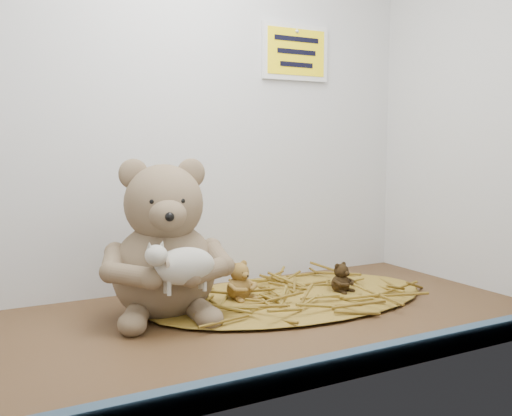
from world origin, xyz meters
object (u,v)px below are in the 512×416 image
main_teddy (164,238)px  toy_lamb (185,266)px  mini_teddy_brown (341,276)px  mini_teddy_tan (239,279)px

main_teddy → toy_lamb: size_ratio=2.11×
toy_lamb → mini_teddy_brown: bearing=8.9°
main_teddy → mini_teddy_tan: size_ratio=3.77×
main_teddy → mini_teddy_tan: main_teddy is taller
toy_lamb → mini_teddy_tan: toy_lamb is taller
toy_lamb → main_teddy: bearing=90.0°
main_teddy → mini_teddy_tan: (16.04, 0.32, -9.83)cm
toy_lamb → mini_teddy_brown: 39.12cm
toy_lamb → mini_teddy_tan: (16.04, 11.11, -6.42)cm
main_teddy → mini_teddy_brown: bearing=6.0°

